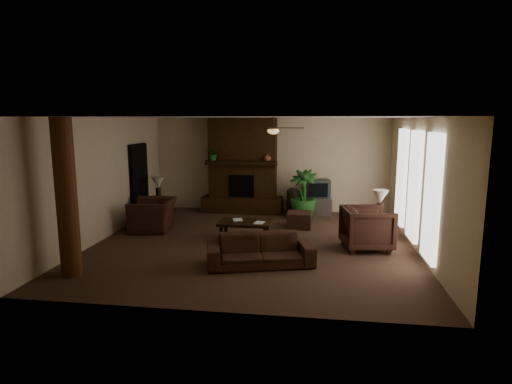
# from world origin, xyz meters

# --- Properties ---
(room_shell) EXTENTS (7.00, 7.00, 7.00)m
(room_shell) POSITION_xyz_m (0.00, 0.00, 1.40)
(room_shell) COLOR #523829
(room_shell) RESTS_ON ground
(fireplace) EXTENTS (2.40, 0.70, 2.80)m
(fireplace) POSITION_xyz_m (-0.80, 3.22, 1.16)
(fireplace) COLOR #492D13
(fireplace) RESTS_ON ground
(windows) EXTENTS (0.08, 3.65, 2.35)m
(windows) POSITION_xyz_m (3.45, 0.20, 1.35)
(windows) COLOR white
(windows) RESTS_ON ground
(log_column) EXTENTS (0.36, 0.36, 2.80)m
(log_column) POSITION_xyz_m (-2.95, -2.40, 1.40)
(log_column) COLOR #5D3417
(log_column) RESTS_ON ground
(doorway) EXTENTS (0.10, 1.00, 2.10)m
(doorway) POSITION_xyz_m (-3.44, 1.80, 1.05)
(doorway) COLOR black
(doorway) RESTS_ON ground
(ceiling_fan) EXTENTS (1.35, 1.35, 0.37)m
(ceiling_fan) POSITION_xyz_m (0.40, 0.30, 2.53)
(ceiling_fan) COLOR #2F2115
(ceiling_fan) RESTS_ON ceiling
(sofa) EXTENTS (2.10, 1.10, 0.79)m
(sofa) POSITION_xyz_m (0.34, -1.43, 0.39)
(sofa) COLOR #3D241A
(sofa) RESTS_ON ground
(armchair_left) EXTENTS (0.93, 1.28, 1.03)m
(armchair_left) POSITION_xyz_m (-2.68, 0.80, 0.52)
(armchair_left) COLOR #3D241A
(armchair_left) RESTS_ON ground
(armchair_right) EXTENTS (1.07, 1.12, 1.01)m
(armchair_right) POSITION_xyz_m (2.47, -0.10, 0.50)
(armchair_right) COLOR #3D241A
(armchair_right) RESTS_ON ground
(coffee_table) EXTENTS (1.20, 0.70, 0.43)m
(coffee_table) POSITION_xyz_m (-0.24, 0.24, 0.37)
(coffee_table) COLOR black
(coffee_table) RESTS_ON ground
(ottoman) EXTENTS (0.61, 0.61, 0.40)m
(ottoman) POSITION_xyz_m (0.96, 1.52, 0.20)
(ottoman) COLOR #3D241A
(ottoman) RESTS_ON ground
(tv_stand) EXTENTS (0.86, 0.52, 0.50)m
(tv_stand) POSITION_xyz_m (1.43, 3.15, 0.25)
(tv_stand) COLOR #AFAFB1
(tv_stand) RESTS_ON ground
(tv) EXTENTS (0.70, 0.59, 0.52)m
(tv) POSITION_xyz_m (1.45, 3.14, 0.76)
(tv) COLOR #39393B
(tv) RESTS_ON tv_stand
(floor_vase) EXTENTS (0.34, 0.34, 0.77)m
(floor_vase) POSITION_xyz_m (0.70, 3.15, 0.43)
(floor_vase) COLOR #2F251A
(floor_vase) RESTS_ON ground
(floor_plant) EXTENTS (1.04, 1.50, 0.77)m
(floor_plant) POSITION_xyz_m (1.03, 2.56, 0.38)
(floor_plant) COLOR #275923
(floor_plant) RESTS_ON ground
(side_table_left) EXTENTS (0.60, 0.60, 0.55)m
(side_table_left) POSITION_xyz_m (-2.94, 1.82, 0.28)
(side_table_left) COLOR black
(side_table_left) RESTS_ON ground
(lamp_left) EXTENTS (0.41, 0.41, 0.65)m
(lamp_left) POSITION_xyz_m (-2.91, 1.82, 1.00)
(lamp_left) COLOR #2F2115
(lamp_left) RESTS_ON side_table_left
(side_table_right) EXTENTS (0.66, 0.66, 0.55)m
(side_table_right) POSITION_xyz_m (2.82, 0.49, 0.28)
(side_table_right) COLOR black
(side_table_right) RESTS_ON ground
(lamp_right) EXTENTS (0.43, 0.43, 0.65)m
(lamp_right) POSITION_xyz_m (2.80, 0.47, 1.00)
(lamp_right) COLOR #2F2115
(lamp_right) RESTS_ON side_table_right
(mantel_plant) EXTENTS (0.44, 0.47, 0.33)m
(mantel_plant) POSITION_xyz_m (-1.62, 2.92, 1.72)
(mantel_plant) COLOR #275923
(mantel_plant) RESTS_ON fireplace
(mantel_vase) EXTENTS (0.28, 0.29, 0.22)m
(mantel_vase) POSITION_xyz_m (-0.03, 2.97, 1.67)
(mantel_vase) COLOR brown
(mantel_vase) RESTS_ON fireplace
(book_a) EXTENTS (0.22, 0.08, 0.29)m
(book_a) POSITION_xyz_m (-0.52, 0.28, 0.57)
(book_a) COLOR #999999
(book_a) RESTS_ON coffee_table
(book_b) EXTENTS (0.21, 0.07, 0.29)m
(book_b) POSITION_xyz_m (0.01, 0.14, 0.58)
(book_b) COLOR #999999
(book_b) RESTS_ON coffee_table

